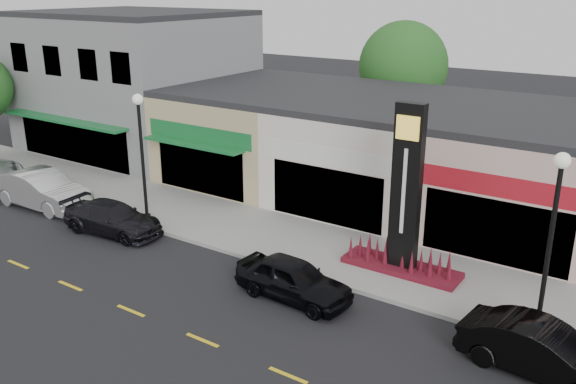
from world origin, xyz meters
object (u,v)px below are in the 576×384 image
object	(u,v)px
lamp_east_near	(552,228)
car_dark_sedan	(113,218)
car_black_sedan	(293,279)
lamp_west_near	(141,146)
car_black_conv	(543,351)
pylon_sign	(405,214)
car_white_van	(42,190)

from	to	relation	value
lamp_east_near	car_dark_sedan	distance (m)	16.74
lamp_east_near	car_black_sedan	size ratio (longest dim) A/B	1.35
lamp_west_near	lamp_east_near	xyz separation A→B (m)	(16.00, 0.00, 0.00)
car_black_conv	lamp_east_near	bearing A→B (deg)	21.87
car_dark_sedan	car_black_conv	distance (m)	16.92
lamp_west_near	car_black_sedan	size ratio (longest dim) A/B	1.35
lamp_west_near	car_black_conv	bearing A→B (deg)	-5.95
car_black_conv	car_dark_sedan	bearing A→B (deg)	95.18
pylon_sign	car_black_conv	xyz separation A→B (m)	(5.49, -3.42, -1.56)
lamp_east_near	car_black_sedan	distance (m)	7.95
car_white_van	car_black_conv	xyz separation A→B (m)	(22.02, -0.52, -0.14)
lamp_west_near	car_dark_sedan	bearing A→B (deg)	-106.22
lamp_west_near	car_white_van	world-z (taller)	lamp_west_near
pylon_sign	car_dark_sedan	size ratio (longest dim) A/B	1.35
lamp_west_near	pylon_sign	bearing A→B (deg)	8.77
car_white_van	car_dark_sedan	bearing A→B (deg)	-95.33
pylon_sign	car_white_van	bearing A→B (deg)	-170.06
car_dark_sedan	car_black_conv	size ratio (longest dim) A/B	1.03
lamp_east_near	car_black_conv	size ratio (longest dim) A/B	1.27
pylon_sign	car_dark_sedan	xyz separation A→B (m)	(-11.43, -3.17, -1.63)
lamp_west_near	car_black_conv	world-z (taller)	lamp_west_near
car_black_conv	lamp_west_near	bearing A→B (deg)	90.06
car_black_sedan	lamp_west_near	bearing A→B (deg)	80.38
car_white_van	car_black_sedan	bearing A→B (deg)	-95.23
pylon_sign	car_dark_sedan	distance (m)	11.97
pylon_sign	lamp_west_near	bearing A→B (deg)	-171.23
pylon_sign	car_black_conv	distance (m)	6.65
lamp_west_near	lamp_east_near	world-z (taller)	same
lamp_east_near	car_dark_sedan	bearing A→B (deg)	-174.88
pylon_sign	car_white_van	size ratio (longest dim) A/B	1.16
car_white_van	car_black_sedan	xyz separation A→B (m)	(14.34, -0.74, -0.16)
lamp_west_near	pylon_sign	distance (m)	11.19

